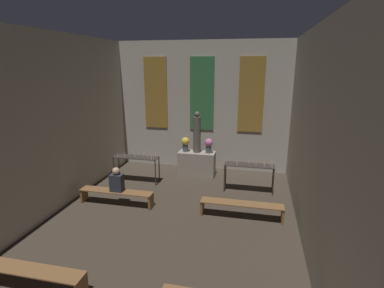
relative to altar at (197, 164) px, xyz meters
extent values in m
cube|color=#B2AD9E|center=(0.00, 0.94, 1.93)|extent=(6.57, 0.12, 4.72)
cube|color=olive|center=(-1.77, 0.86, 2.40)|extent=(0.89, 0.03, 2.64)
cube|color=#33723F|center=(0.00, 0.86, 2.40)|extent=(0.89, 0.03, 2.64)
cube|color=olive|center=(1.77, 0.86, 2.40)|extent=(0.89, 0.03, 2.64)
cube|color=#B2AD9E|center=(3.23, -5.04, 1.93)|extent=(0.12, 12.08, 4.72)
cube|color=gray|center=(0.00, 0.00, 0.00)|extent=(1.29, 0.56, 0.87)
cylinder|color=#5B5651|center=(0.00, 0.00, 1.07)|extent=(0.26, 0.26, 1.27)
sphere|color=#5B5651|center=(0.00, 0.00, 1.80)|extent=(0.18, 0.18, 0.18)
cylinder|color=#4C5666|center=(-0.42, 0.00, 0.57)|extent=(0.19, 0.19, 0.27)
sphere|color=gold|center=(-0.42, 0.00, 0.81)|extent=(0.28, 0.28, 0.28)
cylinder|color=#4C5666|center=(0.42, 0.00, 0.57)|extent=(0.19, 0.19, 0.27)
sphere|color=#C66B9E|center=(0.42, 0.00, 0.81)|extent=(0.28, 0.28, 0.28)
cube|color=#332D28|center=(-1.87, -1.05, 0.44)|extent=(1.54, 0.44, 0.02)
cylinder|color=#332D28|center=(-2.61, -1.24, 0.00)|extent=(0.04, 0.04, 0.86)
cylinder|color=#332D28|center=(-1.13, -1.24, 0.00)|extent=(0.04, 0.04, 0.86)
cylinder|color=#332D28|center=(-2.61, -0.85, 0.00)|extent=(0.04, 0.04, 0.86)
cylinder|color=#332D28|center=(-1.13, -0.85, 0.00)|extent=(0.04, 0.04, 0.86)
cylinder|color=silver|center=(-1.26, -1.05, 0.50)|extent=(0.02, 0.02, 0.09)
sphere|color=#F9CC4C|center=(-1.26, -1.05, 0.56)|extent=(0.02, 0.02, 0.02)
cylinder|color=silver|center=(-2.45, -1.20, 0.51)|extent=(0.02, 0.02, 0.11)
sphere|color=#F9CC4C|center=(-2.45, -1.20, 0.58)|extent=(0.02, 0.02, 0.02)
cylinder|color=silver|center=(-1.25, -1.24, 0.53)|extent=(0.02, 0.02, 0.16)
sphere|color=#F9CC4C|center=(-1.25, -1.24, 0.62)|extent=(0.02, 0.02, 0.02)
cylinder|color=silver|center=(-1.41, -0.93, 0.53)|extent=(0.02, 0.02, 0.16)
sphere|color=#F9CC4C|center=(-1.41, -0.93, 0.63)|extent=(0.02, 0.02, 0.02)
cylinder|color=silver|center=(-1.67, -0.88, 0.51)|extent=(0.02, 0.02, 0.13)
sphere|color=#F9CC4C|center=(-1.67, -0.88, 0.59)|extent=(0.02, 0.02, 0.02)
cylinder|color=silver|center=(-1.90, -1.07, 0.53)|extent=(0.02, 0.02, 0.15)
sphere|color=#F9CC4C|center=(-1.90, -1.07, 0.62)|extent=(0.02, 0.02, 0.02)
cylinder|color=silver|center=(-2.26, -1.06, 0.53)|extent=(0.02, 0.02, 0.16)
sphere|color=#F9CC4C|center=(-2.26, -1.06, 0.62)|extent=(0.02, 0.02, 0.02)
cylinder|color=silver|center=(-1.23, -0.88, 0.53)|extent=(0.02, 0.02, 0.15)
sphere|color=#F9CC4C|center=(-1.23, -0.88, 0.61)|extent=(0.02, 0.02, 0.02)
cylinder|color=silver|center=(-1.48, -1.02, 0.50)|extent=(0.02, 0.02, 0.10)
sphere|color=#F9CC4C|center=(-1.48, -1.02, 0.56)|extent=(0.02, 0.02, 0.02)
cube|color=#332D28|center=(1.87, -1.05, 0.44)|extent=(1.54, 0.44, 0.02)
cylinder|color=#332D28|center=(1.13, -1.24, 0.00)|extent=(0.04, 0.04, 0.86)
cylinder|color=#332D28|center=(2.61, -1.24, 0.00)|extent=(0.04, 0.04, 0.86)
cylinder|color=#332D28|center=(1.13, -0.85, 0.00)|extent=(0.04, 0.04, 0.86)
cylinder|color=#332D28|center=(2.61, -0.85, 0.00)|extent=(0.04, 0.04, 0.86)
cylinder|color=silver|center=(1.85, -0.93, 0.54)|extent=(0.02, 0.02, 0.17)
sphere|color=#F9CC4C|center=(1.85, -0.93, 0.63)|extent=(0.02, 0.02, 0.02)
cylinder|color=silver|center=(1.50, -1.19, 0.52)|extent=(0.02, 0.02, 0.13)
sphere|color=#F9CC4C|center=(1.50, -1.19, 0.59)|extent=(0.02, 0.02, 0.02)
cylinder|color=silver|center=(2.55, -1.11, 0.51)|extent=(0.02, 0.02, 0.12)
sphere|color=#F9CC4C|center=(2.55, -1.11, 0.58)|extent=(0.02, 0.02, 0.02)
cylinder|color=silver|center=(2.32, -1.12, 0.51)|extent=(0.02, 0.02, 0.12)
sphere|color=#F9CC4C|center=(2.32, -1.12, 0.58)|extent=(0.02, 0.02, 0.02)
cylinder|color=silver|center=(2.32, -0.89, 0.50)|extent=(0.02, 0.02, 0.10)
sphere|color=#F9CC4C|center=(2.32, -0.89, 0.56)|extent=(0.02, 0.02, 0.02)
cylinder|color=silver|center=(2.52, -1.02, 0.54)|extent=(0.02, 0.02, 0.18)
sphere|color=#F9CC4C|center=(2.52, -1.02, 0.64)|extent=(0.02, 0.02, 0.02)
cylinder|color=silver|center=(2.56, -1.01, 0.53)|extent=(0.02, 0.02, 0.17)
sphere|color=#F9CC4C|center=(2.56, -1.01, 0.63)|extent=(0.02, 0.02, 0.02)
cylinder|color=silver|center=(1.15, -0.93, 0.52)|extent=(0.02, 0.02, 0.14)
sphere|color=#F9CC4C|center=(1.15, -0.93, 0.60)|extent=(0.02, 0.02, 0.02)
cylinder|color=silver|center=(2.08, -1.00, 0.52)|extent=(0.02, 0.02, 0.14)
sphere|color=#F9CC4C|center=(2.08, -1.00, 0.60)|extent=(0.02, 0.02, 0.02)
cube|color=brown|center=(-1.76, -6.21, -0.03)|extent=(2.13, 0.36, 0.03)
cube|color=brown|center=(-1.76, -2.79, -0.03)|extent=(2.13, 0.36, 0.03)
cube|color=brown|center=(-2.80, -2.79, -0.24)|extent=(0.06, 0.32, 0.40)
cube|color=brown|center=(-0.73, -2.79, -0.24)|extent=(0.06, 0.32, 0.40)
cube|color=brown|center=(1.76, -2.79, -0.03)|extent=(2.13, 0.36, 0.03)
cube|color=brown|center=(0.73, -2.79, -0.24)|extent=(0.06, 0.32, 0.40)
cube|color=brown|center=(2.80, -2.79, -0.24)|extent=(0.06, 0.32, 0.40)
cube|color=#282D38|center=(-1.72, -2.79, 0.23)|extent=(0.36, 0.24, 0.49)
sphere|color=tan|center=(-1.72, -2.79, 0.59)|extent=(0.21, 0.21, 0.21)
camera|label=1|loc=(2.05, -9.97, 3.48)|focal=28.00mm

